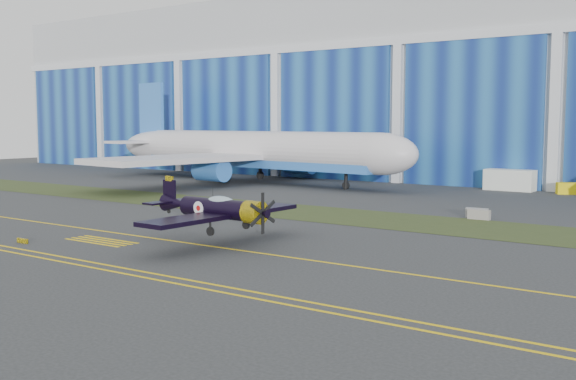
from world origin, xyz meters
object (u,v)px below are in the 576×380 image
Objects in this scene: shipping_container at (510,180)px; tug at (567,188)px; warbird at (216,208)px; jetliner at (254,110)px.

tug is (7.22, -0.51, -0.65)m from shipping_container.
warbird is 52.39m from jetliner.
tug is at bearing 78.75° from warbird.
tug is (42.31, 8.61, -10.02)m from jetliner.
warbird is 51.76m from shipping_container.
warbird reaches higher than tug.
warbird is at bearing -95.17° from shipping_container.
shipping_container is at bearing 151.67° from tug.
warbird is 0.22× the size of jetliner.
jetliner is at bearing -164.67° from shipping_container.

